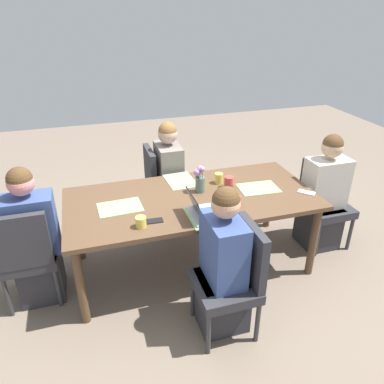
% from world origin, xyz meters
% --- Properties ---
extents(ground_plane, '(10.00, 10.00, 0.00)m').
position_xyz_m(ground_plane, '(0.00, 0.00, 0.00)').
color(ground_plane, '#756656').
extents(dining_table, '(2.18, 1.02, 0.74)m').
position_xyz_m(dining_table, '(0.00, 0.00, 0.67)').
color(dining_table, brown).
rests_on(dining_table, ground_plane).
extents(chair_head_right_left_near, '(0.44, 0.44, 0.90)m').
position_xyz_m(chair_head_right_left_near, '(1.41, 0.04, 0.50)').
color(chair_head_right_left_near, '#2D2D33').
rests_on(chair_head_right_left_near, ground_plane).
extents(person_head_right_left_near, '(0.40, 0.36, 1.19)m').
position_xyz_m(person_head_right_left_near, '(1.35, -0.03, 0.53)').
color(person_head_right_left_near, '#2D2D33').
rests_on(person_head_right_left_near, ground_plane).
extents(chair_far_left_mid, '(0.44, 0.44, 0.90)m').
position_xyz_m(chair_far_left_mid, '(-0.09, 0.85, 0.50)').
color(chair_far_left_mid, '#2D2D33').
rests_on(chair_far_left_mid, ground_plane).
extents(person_far_left_mid, '(0.36, 0.40, 1.19)m').
position_xyz_m(person_far_left_mid, '(-0.02, 0.79, 0.53)').
color(person_far_left_mid, '#2D2D33').
rests_on(person_far_left_mid, ground_plane).
extents(chair_head_left_left_far, '(0.44, 0.44, 0.90)m').
position_xyz_m(chair_head_left_left_far, '(-1.40, -0.08, 0.50)').
color(chair_head_left_left_far, '#2D2D33').
rests_on(chair_head_left_left_far, ground_plane).
extents(person_head_left_left_far, '(0.40, 0.36, 1.19)m').
position_xyz_m(person_head_left_left_far, '(-1.34, -0.00, 0.53)').
color(person_head_left_left_far, '#2D2D33').
rests_on(person_head_left_left_far, ground_plane).
extents(chair_near_right_near, '(0.44, 0.44, 0.90)m').
position_xyz_m(chair_near_right_near, '(0.08, -0.81, 0.50)').
color(chair_near_right_near, '#2D2D33').
rests_on(chair_near_right_near, ground_plane).
extents(person_near_right_near, '(0.36, 0.40, 1.19)m').
position_xyz_m(person_near_right_near, '(0.01, -0.75, 0.53)').
color(person_near_right_near, '#2D2D33').
rests_on(person_near_right_near, ground_plane).
extents(flower_vase, '(0.10, 0.10, 0.26)m').
position_xyz_m(flower_vase, '(0.09, 0.08, 0.87)').
color(flower_vase, '#4C6B60').
rests_on(flower_vase, dining_table).
extents(placemat_head_right_left_near, '(0.37, 0.28, 0.00)m').
position_xyz_m(placemat_head_right_left_near, '(0.63, -0.01, 0.74)').
color(placemat_head_right_left_near, '#7FAD70').
rests_on(placemat_head_right_left_near, dining_table).
extents(placemat_far_left_mid, '(0.28, 0.37, 0.00)m').
position_xyz_m(placemat_far_left_mid, '(-0.01, 0.35, 0.74)').
color(placemat_far_left_mid, '#7FAD70').
rests_on(placemat_far_left_mid, dining_table).
extents(placemat_head_left_left_far, '(0.37, 0.28, 0.00)m').
position_xyz_m(placemat_head_left_left_far, '(-0.63, -0.00, 0.74)').
color(placemat_head_left_left_far, '#7FAD70').
rests_on(placemat_head_left_left_far, dining_table).
extents(placemat_near_right_near, '(0.27, 0.36, 0.00)m').
position_xyz_m(placemat_near_right_near, '(0.00, -0.35, 0.74)').
color(placemat_near_right_near, '#7FAD70').
rests_on(placemat_near_right_near, dining_table).
extents(laptop_near_right_near, '(0.22, 0.32, 0.21)m').
position_xyz_m(laptop_near_right_near, '(-0.02, -0.34, 0.79)').
color(laptop_near_right_near, silver).
rests_on(laptop_near_right_near, dining_table).
extents(coffee_mug_near_left, '(0.08, 0.08, 0.10)m').
position_xyz_m(coffee_mug_near_left, '(0.32, 0.20, 0.79)').
color(coffee_mug_near_left, '#DBC64C').
rests_on(coffee_mug_near_left, dining_table).
extents(coffee_mug_near_right, '(0.08, 0.08, 0.08)m').
position_xyz_m(coffee_mug_near_right, '(-0.51, -0.35, 0.78)').
color(coffee_mug_near_right, '#DBC64C').
rests_on(coffee_mug_near_right, dining_table).
extents(coffee_mug_centre_left, '(0.08, 0.08, 0.08)m').
position_xyz_m(coffee_mug_centre_left, '(0.31, -0.25, 0.78)').
color(coffee_mug_centre_left, '#AD3D38').
rests_on(coffee_mug_centre_left, dining_table).
extents(coffee_mug_centre_right, '(0.09, 0.09, 0.11)m').
position_xyz_m(coffee_mug_centre_right, '(0.38, 0.08, 0.80)').
color(coffee_mug_centre_right, '#AD3D38').
rests_on(coffee_mug_centre_right, dining_table).
extents(phone_black, '(0.15, 0.08, 0.01)m').
position_xyz_m(phone_black, '(-0.41, -0.30, 0.75)').
color(phone_black, black).
rests_on(phone_black, dining_table).
extents(phone_silver, '(0.16, 0.16, 0.01)m').
position_xyz_m(phone_silver, '(1.01, -0.22, 0.75)').
color(phone_silver, silver).
rests_on(phone_silver, dining_table).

